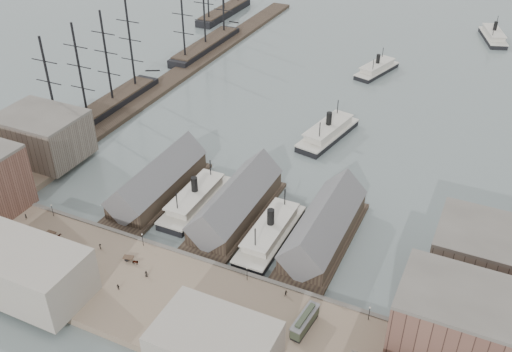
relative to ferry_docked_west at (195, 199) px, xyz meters
The scene contains 36 objects.
ground 21.03m from the ferry_docked_west, 51.52° to the right, with size 900.00×900.00×0.00m, color slate.
quay 38.64m from the ferry_docked_west, 70.32° to the right, with size 180.00×30.00×2.00m, color #796551.
seawall 25.21m from the ferry_docked_west, 58.91° to the right, with size 180.00×1.20×2.30m, color #59544C.
west_wharf 100.12m from the ferry_docked_west, 123.33° to the left, with size 10.00×220.00×1.60m, color #2D231C.
ferry_shed_west 13.19m from the ferry_docked_west, behind, with size 14.00×42.00×12.60m.
ferry_shed_center 13.19m from the ferry_docked_west, ahead, with size 14.00×42.00×12.60m.
ferry_shed_east 39.07m from the ferry_docked_west, ahead, with size 14.00×42.00×12.60m.
warehouse_west_back 57.40m from the ferry_docked_west, behind, with size 26.00×20.00×14.00m, color #60564C.
warehouse_east_front 84.42m from the ferry_docked_west, 19.74° to the right, with size 30.00×18.00×19.00m, color brown.
warehouse_east_back 81.32m from the ferry_docked_west, ahead, with size 28.00×20.00×15.00m, color #60564C.
street_bldg_center 58.72m from the ferry_docked_west, 55.69° to the right, with size 24.00×16.00×10.00m, color gray.
street_bldg_west 51.56m from the ferry_docked_west, 109.37° to the right, with size 30.00×16.00×12.00m, color gray.
lamp_post_far_w 39.68m from the ferry_docked_west, 143.88° to the right, with size 0.44×0.44×3.92m.
lamp_post_near_w 23.55m from the ferry_docked_west, 94.89° to the right, with size 0.44×0.44×3.92m.
lamp_post_near_e 36.53m from the ferry_docked_west, 39.83° to the right, with size 0.44×0.44×3.92m.
lamp_post_far_e 62.57m from the ferry_docked_west, 21.93° to the right, with size 0.44×0.44×3.92m.
ferry_docked_west is the anchor object (origin of this frame).
ferry_docked_east 26.47m from the ferry_docked_west, 10.85° to the right, with size 8.92×29.74×10.62m.
ferry_open_near 58.86m from the ferry_docked_west, 68.61° to the left, with size 14.33×31.01×10.67m.
ferry_open_mid 121.33m from the ferry_docked_west, 79.75° to the left, with size 14.48×26.60×9.10m.
ferry_open_far 195.62m from the ferry_docked_west, 71.25° to the left, with size 16.84×29.13×9.97m.
sailing_ship_near 70.56m from the ferry_docked_west, 150.23° to the left, with size 9.25×63.69×38.01m.
sailing_ship_mid 126.66m from the ferry_docked_west, 118.03° to the left, with size 9.24×53.37×37.98m.
sailing_ship_far 181.04m from the ferry_docked_west, 115.22° to the left, with size 8.84×49.09×36.33m.
tram 55.82m from the ferry_docked_west, 34.54° to the right, with size 3.61×10.19×3.55m.
horse_cart_left 39.20m from the ferry_docked_west, 129.14° to the right, with size 4.60×1.53×1.52m.
horse_cart_center 30.14m from the ferry_docked_west, 90.81° to the right, with size 4.92×2.31×1.49m.
horse_cart_right 45.16m from the ferry_docked_west, 61.92° to the right, with size 4.73×2.12×1.58m.
pedestrian_0 46.91m from the ferry_docked_west, 143.87° to the right, with size 0.64×0.46×1.74m, color black.
pedestrian_1 45.12m from the ferry_docked_west, 120.72° to the right, with size 0.87×0.67×1.78m, color black.
pedestrian_2 31.28m from the ferry_docked_west, 110.90° to the right, with size 1.09×0.62×1.68m, color black.
pedestrian_3 39.31m from the ferry_docked_west, 87.22° to the right, with size 0.96×0.40×1.65m, color black.
pedestrian_4 33.18m from the ferry_docked_west, 80.68° to the right, with size 0.85×0.55×1.74m, color black.
pedestrian_5 47.14m from the ferry_docked_west, 58.45° to the right, with size 0.62×0.46×1.71m, color black.
pedestrian_6 45.65m from the ferry_docked_west, 32.25° to the right, with size 0.81×0.63×1.68m, color black.
pedestrian_7 57.46m from the ferry_docked_west, 45.62° to the right, with size 1.12×0.64×1.74m, color black.
Camera 1 is at (60.16, -98.16, 97.79)m, focal length 40.00 mm.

